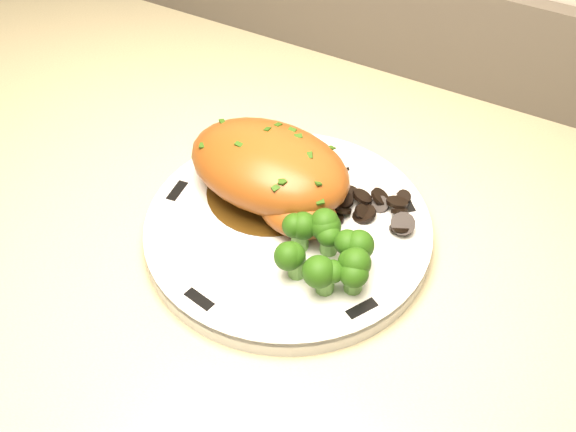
% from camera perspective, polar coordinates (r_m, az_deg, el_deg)
% --- Properties ---
extents(plate, '(0.30, 0.30, 0.02)m').
position_cam_1_polar(plate, '(0.64, -0.00, -1.16)').
color(plate, silver).
rests_on(plate, counter).
extents(rim_accent_0, '(0.02, 0.03, 0.00)m').
position_cam_1_polar(rim_accent_0, '(0.66, 9.30, 1.08)').
color(rim_accent_0, black).
rests_on(rim_accent_0, plate).
extents(rim_accent_1, '(0.03, 0.02, 0.00)m').
position_cam_1_polar(rim_accent_1, '(0.71, 0.63, 5.78)').
color(rim_accent_1, black).
rests_on(rim_accent_1, plate).
extents(rim_accent_2, '(0.01, 0.03, 0.00)m').
position_cam_1_polar(rim_accent_2, '(0.67, -8.75, 1.96)').
color(rim_accent_2, black).
rests_on(rim_accent_2, plate).
extents(rim_accent_3, '(0.03, 0.01, 0.00)m').
position_cam_1_polar(rim_accent_3, '(0.58, -7.03, -6.57)').
color(rim_accent_3, black).
rests_on(rim_accent_3, plate).
extents(rim_accent_4, '(0.02, 0.03, 0.00)m').
position_cam_1_polar(rim_accent_4, '(0.57, 5.85, -7.30)').
color(rim_accent_4, black).
rests_on(rim_accent_4, plate).
extents(gravy_pool, '(0.12, 0.12, 0.00)m').
position_cam_1_polar(gravy_pool, '(0.66, -1.46, 2.00)').
color(gravy_pool, '#3C260B').
rests_on(gravy_pool, plate).
extents(chicken_breast, '(0.16, 0.11, 0.06)m').
position_cam_1_polar(chicken_breast, '(0.64, -1.25, 3.53)').
color(chicken_breast, '#904A18').
rests_on(chicken_breast, plate).
extents(mushroom_pile, '(0.08, 0.06, 0.02)m').
position_cam_1_polar(mushroom_pile, '(0.64, 6.04, 0.73)').
color(mushroom_pile, black).
rests_on(mushroom_pile, plate).
extents(broccoli_florets, '(0.08, 0.06, 0.03)m').
position_cam_1_polar(broccoli_florets, '(0.58, 2.99, -3.06)').
color(broccoli_florets, '#5C943E').
rests_on(broccoli_florets, plate).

